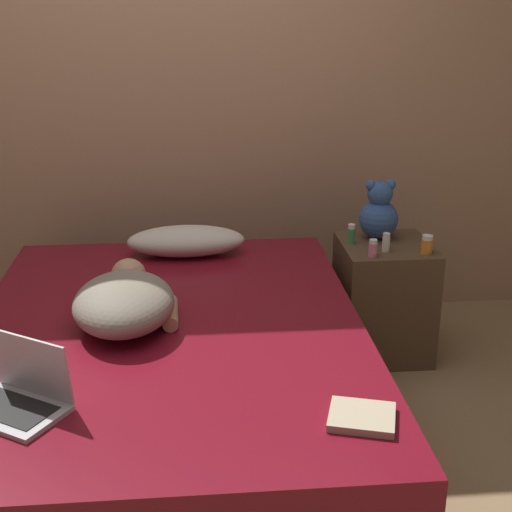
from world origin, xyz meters
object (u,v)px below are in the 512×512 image
object	(u,v)px
bottle_pink	(373,248)
bottle_white	(386,242)
bottle_orange	(427,245)
person_lying	(125,301)
bottle_green	(351,234)
pillow	(186,241)
laptop	(20,394)
teddy_bear	(379,213)
book	(362,417)

from	to	relation	value
bottle_pink	bottle_white	distance (m)	0.11
bottle_orange	bottle_pink	xyz separation A→B (m)	(-0.26, -0.02, -0.00)
person_lying	bottle_orange	world-z (taller)	person_lying
bottle_pink	bottle_white	xyz separation A→B (m)	(0.08, 0.07, 0.00)
person_lying	bottle_green	distance (m)	1.25
pillow	laptop	bearing A→B (deg)	-110.28
teddy_bear	bottle_orange	xyz separation A→B (m)	(0.17, -0.25, -0.09)
laptop	bottle_green	size ratio (longest dim) A/B	3.76
bottle_white	book	bearing A→B (deg)	-107.65
pillow	bottle_green	distance (m)	0.81
pillow	teddy_bear	bearing A→B (deg)	0.15
teddy_bear	pillow	bearing A→B (deg)	-179.85
bottle_orange	book	size ratio (longest dim) A/B	0.37
person_lying	laptop	size ratio (longest dim) A/B	1.80
laptop	bottle_pink	size ratio (longest dim) A/B	4.52
pillow	book	size ratio (longest dim) A/B	2.43
book	bottle_green	bearing A→B (deg)	79.00
bottle_orange	bottle_white	world-z (taller)	bottle_white
pillow	bottle_green	world-z (taller)	bottle_green
teddy_bear	bottle_white	bearing A→B (deg)	-93.42
bottle_pink	person_lying	bearing A→B (deg)	-155.81
person_lying	book	distance (m)	1.08
teddy_bear	bottle_white	xyz separation A→B (m)	(-0.01, -0.20, -0.09)
teddy_bear	bottle_white	distance (m)	0.22
pillow	bottle_white	size ratio (longest dim) A/B	6.42
laptop	bottle_pink	world-z (taller)	laptop
laptop	bottle_pink	xyz separation A→B (m)	(1.37, 1.10, 0.05)
bottle_pink	pillow	bearing A→B (deg)	162.91
bottle_green	bottle_white	world-z (taller)	bottle_green
pillow	bottle_green	size ratio (longest dim) A/B	5.78
bottle_green	book	world-z (taller)	bottle_green
bottle_green	bottle_pink	bearing A→B (deg)	-72.72
bottle_green	teddy_bear	bearing A→B (deg)	26.54
person_lying	bottle_white	xyz separation A→B (m)	(1.18, 0.56, 0.01)
pillow	book	xyz separation A→B (m)	(0.53, -1.53, -0.06)
person_lying	laptop	xyz separation A→B (m)	(-0.27, -0.61, -0.04)
laptop	bottle_orange	bearing A→B (deg)	67.03
bottle_green	book	distance (m)	1.49
laptop	person_lying	bearing A→B (deg)	98.36
person_lying	teddy_bear	bearing A→B (deg)	31.18
person_lying	bottle_white	world-z (taller)	person_lying
bottle_pink	bottle_white	bearing A→B (deg)	40.29
person_lying	bottle_orange	xyz separation A→B (m)	(1.36, 0.52, 0.01)
bottle_green	bottle_pink	xyz separation A→B (m)	(0.06, -0.19, -0.01)
bottle_pink	bottle_green	bearing A→B (deg)	107.28
laptop	bottle_white	world-z (taller)	laptop
teddy_bear	bottle_pink	world-z (taller)	teddy_bear
person_lying	bottle_pink	bearing A→B (deg)	22.73
bottle_white	laptop	bearing A→B (deg)	-141.22
pillow	laptop	size ratio (longest dim) A/B	1.54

